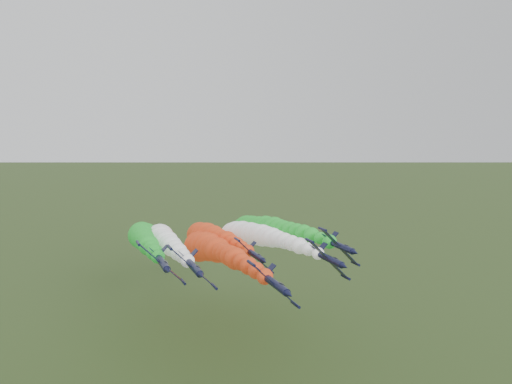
% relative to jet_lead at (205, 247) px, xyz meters
% --- Properties ---
extents(jet_lead, '(18.08, 96.09, 22.45)m').
position_rel_jet_lead_xyz_m(jet_lead, '(0.00, 0.00, 0.00)').
color(jet_lead, black).
rests_on(jet_lead, ground).
extents(jet_inner_left, '(17.45, 95.46, 21.82)m').
position_rel_jet_lead_xyz_m(jet_inner_left, '(-10.90, 10.08, 1.20)').
color(jet_inner_left, black).
rests_on(jet_inner_left, ground).
extents(jet_inner_right, '(17.80, 95.82, 22.18)m').
position_rel_jet_lead_xyz_m(jet_inner_right, '(14.56, 9.18, 0.55)').
color(jet_inner_right, black).
rests_on(jet_inner_right, ground).
extents(jet_outer_left, '(17.82, 95.83, 22.19)m').
position_rel_jet_lead_xyz_m(jet_outer_left, '(-15.77, 12.80, 1.70)').
color(jet_outer_left, black).
rests_on(jet_outer_left, ground).
extents(jet_outer_right, '(17.52, 95.53, 21.89)m').
position_rel_jet_lead_xyz_m(jet_outer_right, '(20.08, 13.70, 1.45)').
color(jet_outer_right, black).
rests_on(jet_outer_right, ground).
extents(jet_trail, '(17.74, 95.75, 22.11)m').
position_rel_jet_lead_xyz_m(jet_trail, '(6.87, 27.72, -2.56)').
color(jet_trail, black).
rests_on(jet_trail, ground).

